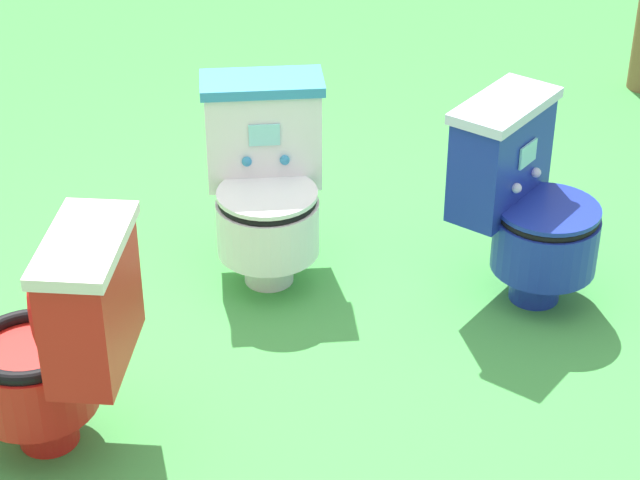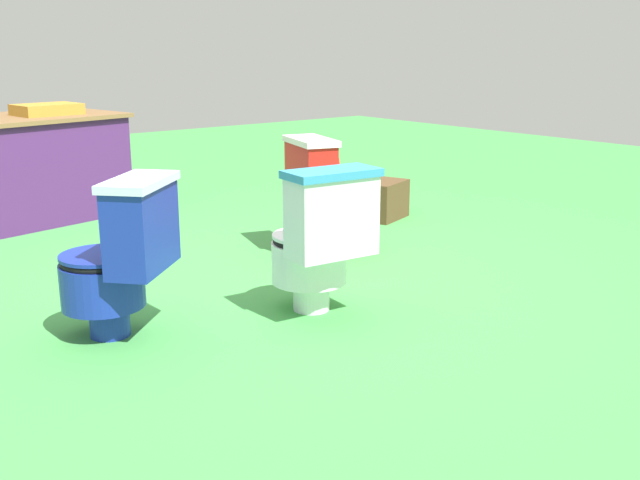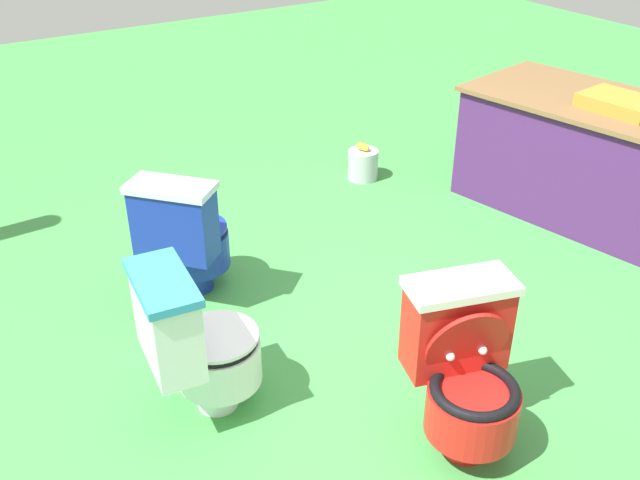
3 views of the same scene
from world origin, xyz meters
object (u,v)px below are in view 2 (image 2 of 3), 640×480
Objects in this scene: toilet_white at (319,240)px; small_crate at (378,199)px; toilet_blue at (120,257)px; vendor_table at (19,168)px; toilet_red at (327,194)px.

toilet_white is 2.13m from small_crate.
toilet_blue and toilet_white have the same top height.
toilet_blue is 1.92× the size of small_crate.
vendor_table is at bearing 105.25° from toilet_white.
toilet_red is 1.07m from small_crate.
small_crate is (2.12, -1.59, -0.25)m from vendor_table.
toilet_red is 1.92× the size of small_crate.
toilet_red is 0.45× the size of vendor_table.
toilet_blue is 2.63m from vendor_table.
toilet_white reaches higher than small_crate.
toilet_blue reaches higher than small_crate.
vendor_table reaches higher than small_crate.
toilet_white is at bearing -80.90° from vendor_table.
vendor_table is (0.40, 2.60, 0.02)m from toilet_blue.
toilet_blue is 0.45× the size of vendor_table.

